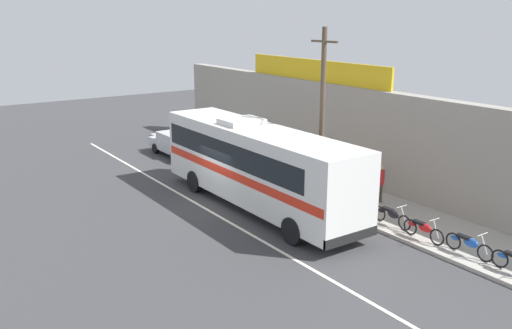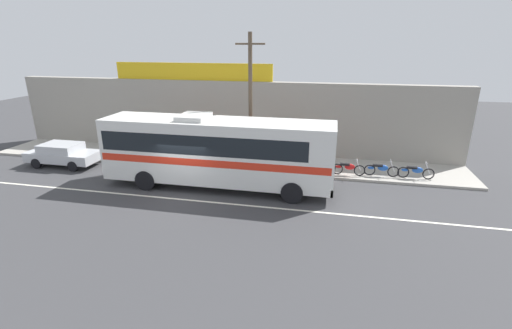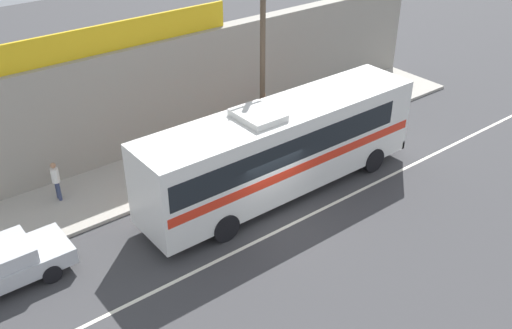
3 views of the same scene
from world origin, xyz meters
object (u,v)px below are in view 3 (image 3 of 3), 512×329
object	(u,v)px
motorcycle_red	(348,109)
pedestrian_by_curb	(56,178)
motorcycle_orange	(321,117)
utility_pole	(263,68)
intercity_bus	(280,146)
motorcycle_black	(393,90)
motorcycle_green	(370,99)
pedestrian_far_right	(263,107)

from	to	relation	value
motorcycle_red	pedestrian_by_curb	size ratio (longest dim) A/B	1.15
motorcycle_orange	utility_pole	bearing A→B (deg)	-174.69
intercity_bus	motorcycle_black	distance (m)	10.83
utility_pole	motorcycle_red	world-z (taller)	utility_pole
utility_pole	motorcycle_black	bearing A→B (deg)	2.69
motorcycle_orange	motorcycle_green	bearing A→B (deg)	0.85
motorcycle_orange	motorcycle_black	xyz separation A→B (m)	(5.21, 0.07, 0.00)
intercity_bus	motorcycle_orange	world-z (taller)	intercity_bus
utility_pole	motorcycle_black	size ratio (longest dim) A/B	3.97
motorcycle_green	pedestrian_far_right	distance (m)	5.85
pedestrian_far_right	intercity_bus	bearing A→B (deg)	-121.99
motorcycle_black	pedestrian_by_curb	distance (m)	17.44
motorcycle_red	pedestrian_by_curb	xyz separation A→B (m)	(-13.80, 1.78, 0.49)
utility_pole	motorcycle_red	distance (m)	6.52
utility_pole	motorcycle_black	xyz separation A→B (m)	(9.07, 0.43, -3.49)
utility_pole	pedestrian_far_right	distance (m)	3.94
motorcycle_green	pedestrian_by_curb	distance (m)	15.67
motorcycle_orange	pedestrian_far_right	xyz separation A→B (m)	(-2.17, 1.67, 0.57)
utility_pole	motorcycle_orange	bearing A→B (deg)	5.31
pedestrian_by_curb	pedestrian_far_right	bearing A→B (deg)	0.14
motorcycle_red	utility_pole	bearing A→B (deg)	-177.71
intercity_bus	utility_pole	bearing A→B (deg)	65.09
utility_pole	motorcycle_orange	distance (m)	5.22
motorcycle_black	pedestrian_far_right	world-z (taller)	pedestrian_far_right
utility_pole	pedestrian_far_right	world-z (taller)	utility_pole
utility_pole	pedestrian_by_curb	world-z (taller)	utility_pole
motorcycle_red	pedestrian_far_right	bearing A→B (deg)	154.66
motorcycle_green	utility_pole	bearing A→B (deg)	-176.78
intercity_bus	motorcycle_orange	size ratio (longest dim) A/B	6.17
motorcycle_orange	motorcycle_red	bearing A→B (deg)	-4.82
intercity_bus	motorcycle_orange	distance (m)	6.07
utility_pole	pedestrian_by_curb	xyz separation A→B (m)	(-8.29, 2.00, -3.00)
motorcycle_green	motorcycle_orange	distance (m)	3.42
utility_pole	motorcycle_red	xyz separation A→B (m)	(5.51, 0.22, -3.49)
motorcycle_orange	motorcycle_red	distance (m)	1.65
utility_pole	pedestrian_by_curb	size ratio (longest dim) A/B	4.75
motorcycle_red	pedestrian_far_right	world-z (taller)	pedestrian_far_right
intercity_bus	pedestrian_far_right	world-z (taller)	intercity_bus
motorcycle_green	motorcycle_orange	bearing A→B (deg)	-179.15
pedestrian_far_right	motorcycle_black	bearing A→B (deg)	-12.24
motorcycle_green	motorcycle_red	size ratio (longest dim) A/B	1.02
pedestrian_by_curb	motorcycle_green	bearing A→B (deg)	-5.85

